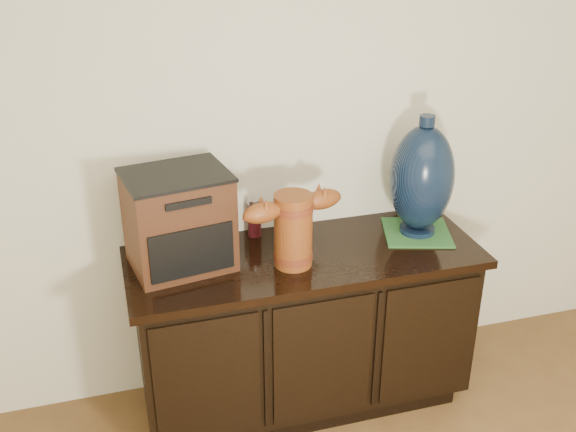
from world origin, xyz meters
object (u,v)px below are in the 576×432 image
object	(u,v)px
terracotta_vessel	(293,226)
tv_radio	(179,220)
sideboard	(304,328)
lamp_base	(422,179)
spray_can	(254,218)

from	to	relation	value
terracotta_vessel	tv_radio	size ratio (longest dim) A/B	0.99
sideboard	lamp_base	size ratio (longest dim) A/B	2.79
tv_radio	lamp_base	distance (m)	1.02
terracotta_vessel	lamp_base	size ratio (longest dim) A/B	0.82
terracotta_vessel	spray_can	xyz separation A→B (m)	(-0.09, 0.29, -0.09)
sideboard	terracotta_vessel	distance (m)	0.55
lamp_base	spray_can	distance (m)	0.73
sideboard	tv_radio	xyz separation A→B (m)	(-0.50, 0.05, 0.56)
terracotta_vessel	tv_radio	world-z (taller)	tv_radio
sideboard	tv_radio	world-z (taller)	tv_radio
sideboard	lamp_base	bearing A→B (deg)	4.42
spray_can	tv_radio	bearing A→B (deg)	-153.77
tv_radio	spray_can	size ratio (longest dim) A/B	2.56
sideboard	lamp_base	xyz separation A→B (m)	(0.52, 0.04, 0.63)
tv_radio	spray_can	xyz separation A→B (m)	(0.34, 0.17, -0.11)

